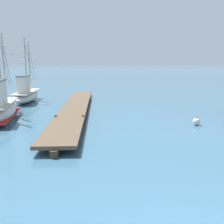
% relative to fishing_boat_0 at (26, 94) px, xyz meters
% --- Properties ---
extents(floating_dock, '(3.53, 19.12, 0.53)m').
position_rel_fishing_boat_0_xyz_m(floating_dock, '(5.20, -4.51, -0.35)').
color(floating_dock, brown).
rests_on(floating_dock, ground).
extents(fishing_boat_0, '(2.13, 6.83, 5.68)m').
position_rel_fishing_boat_0_xyz_m(fishing_boat_0, '(0.00, 0.00, 0.00)').
color(fishing_boat_0, silver).
rests_on(fishing_boat_0, ground).
extents(fishing_boat_1, '(2.68, 6.64, 6.12)m').
position_rel_fishing_boat_0_xyz_m(fishing_boat_1, '(1.10, -7.44, 0.08)').
color(fishing_boat_1, silver).
rests_on(fishing_boat_1, ground).
extents(mooring_buoy, '(0.42, 0.42, 0.49)m').
position_rel_fishing_boat_0_xyz_m(mooring_buoy, '(12.96, -8.22, -0.50)').
color(mooring_buoy, silver).
rests_on(mooring_buoy, ground).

